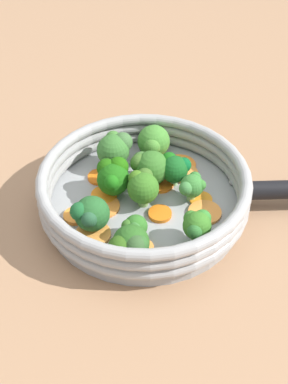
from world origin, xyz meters
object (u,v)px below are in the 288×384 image
skillet (144,205)px  broccoli_floret_5 (129,244)px  carrot_slice_9 (201,199)px  broccoli_floret_2 (149,167)px  broccoli_floret_3 (155,141)px  broccoli_floret_7 (192,186)px  carrot_slice_2 (140,249)px  carrot_slice_7 (205,212)px  broccoli_floret_6 (115,148)px  broccoli_floret_1 (175,168)px  carrot_slice_5 (99,177)px  broccoli_floret_8 (142,186)px  broccoli_floret_4 (113,176)px  carrot_slice_10 (185,174)px  broccoli_floret_9 (90,214)px  carrot_slice_4 (102,206)px  carrot_slice_11 (180,165)px  broccoli_floret_0 (197,225)px  broccoli_floret_10 (135,227)px  carrot_slice_3 (75,216)px  carrot_slice_6 (160,214)px  carrot_slice_8 (104,194)px  carrot_slice_1 (93,235)px  carrot_slice_0 (160,184)px

skillet → broccoli_floret_5: 0.12m
carrot_slice_9 → broccoli_floret_2: broccoli_floret_2 is taller
broccoli_floret_3 → broccoli_floret_7: bearing=-144.4°
carrot_slice_2 → carrot_slice_7: carrot_slice_2 is taller
broccoli_floret_5 → skillet: bearing=-1.1°
broccoli_floret_5 → broccoli_floret_6: broccoli_floret_6 is taller
carrot_slice_7 → broccoli_floret_1: broccoli_floret_1 is taller
carrot_slice_5 → broccoli_floret_8: size_ratio=0.64×
carrot_slice_9 → broccoli_floret_4: broccoli_floret_4 is taller
carrot_slice_10 → broccoli_floret_9: bearing=138.5°
carrot_slice_4 → carrot_slice_11: same height
carrot_slice_4 → broccoli_floret_0: broccoli_floret_0 is taller
carrot_slice_7 → broccoli_floret_8: broccoli_floret_8 is taller
skillet → broccoli_floret_4: (0.01, 0.04, 0.04)m
broccoli_floret_0 → broccoli_floret_7: bearing=8.8°
broccoli_floret_2 → broccoli_floret_5: same height
skillet → carrot_slice_10: bearing=-39.8°
broccoli_floret_0 → broccoli_floret_10: (-0.01, 0.08, -0.01)m
broccoli_floret_0 → broccoli_floret_5: broccoli_floret_5 is taller
broccoli_floret_0 → broccoli_floret_3: (0.16, 0.07, -0.00)m
carrot_slice_4 → broccoli_floret_9: bearing=172.6°
broccoli_floret_2 → broccoli_floret_5: size_ratio=1.03×
skillet → carrot_slice_9: size_ratio=8.59×
carrot_slice_9 → broccoli_floret_4: bearing=91.0°
carrot_slice_3 → carrot_slice_6: (0.02, -0.11, -0.00)m
carrot_slice_5 → carrot_slice_8: bearing=-156.6°
carrot_slice_1 → carrot_slice_7: (0.06, -0.14, -0.00)m
skillet → carrot_slice_7: 0.08m
carrot_slice_0 → broccoli_floret_6: bearing=64.3°
broccoli_floret_10 → broccoli_floret_9: bearing=81.5°
carrot_slice_9 → carrot_slice_0: bearing=68.0°
carrot_slice_7 → broccoli_floret_5: 0.13m
carrot_slice_6 → broccoli_floret_6: size_ratio=0.58×
broccoli_floret_6 → broccoli_floret_10: 0.15m
broccoli_floret_0 → carrot_slice_7: bearing=-9.4°
carrot_slice_8 → broccoli_floret_5: bearing=-154.6°
carrot_slice_9 → broccoli_floret_2: bearing=70.1°
broccoli_floret_4 → broccoli_floret_5: 0.12m
carrot_slice_10 → broccoli_floret_10: size_ratio=1.08×
carrot_slice_4 → broccoli_floret_3: (0.12, -0.05, 0.03)m
carrot_slice_7 → broccoli_floret_4: broccoli_floret_4 is taller
broccoli_floret_6 → carrot_slice_1: bearing=178.7°
broccoli_floret_5 → carrot_slice_10: bearing=-17.0°
skillet → broccoli_floret_8: size_ratio=5.30×
skillet → broccoli_floret_0: (-0.06, -0.07, 0.04)m
carrot_slice_1 → broccoli_floret_0: size_ratio=0.96×
carrot_slice_2 → carrot_slice_8: 0.11m
carrot_slice_0 → carrot_slice_3: bearing=128.1°
carrot_slice_9 → broccoli_floret_10: bearing=136.6°
carrot_slice_6 → broccoli_floret_6: 0.12m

